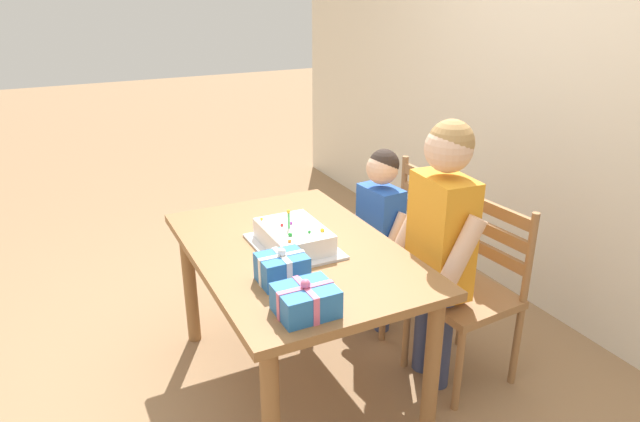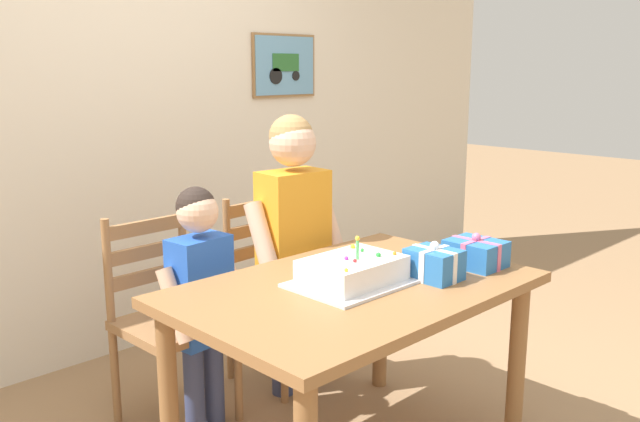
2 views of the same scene
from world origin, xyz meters
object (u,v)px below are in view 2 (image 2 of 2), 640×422
at_px(dining_table, 353,310).
at_px(gift_box_beside_cake, 476,253).
at_px(chair_right, 277,286).
at_px(chair_left, 169,318).
at_px(gift_box_red_large, 434,264).
at_px(child_younger, 201,286).
at_px(birthday_cake, 353,272).
at_px(child_older, 294,227).

distance_m(dining_table, gift_box_beside_cake, 0.58).
xyz_separation_m(dining_table, chair_right, (0.31, 0.80, -0.17)).
distance_m(gift_box_beside_cake, chair_right, 1.07).
relative_size(gift_box_beside_cake, chair_right, 0.24).
bearing_deg(chair_right, gift_box_beside_cake, -77.78).
distance_m(chair_left, chair_right, 0.62).
height_order(gift_box_red_large, child_younger, child_younger).
xyz_separation_m(birthday_cake, chair_right, (0.32, 0.81, -0.32)).
xyz_separation_m(dining_table, child_older, (0.26, 0.62, 0.17)).
bearing_deg(chair_right, birthday_cake, -111.41).
height_order(birthday_cake, chair_left, birthday_cake).
relative_size(dining_table, chair_right, 1.46).
distance_m(chair_left, child_older, 0.69).
bearing_deg(child_younger, child_older, -0.07).
relative_size(chair_left, child_younger, 0.86).
bearing_deg(chair_left, child_younger, -73.70).
bearing_deg(dining_table, chair_left, 111.31).
distance_m(chair_right, child_older, 0.39).
xyz_separation_m(gift_box_red_large, chair_right, (0.05, 0.98, -0.33)).
bearing_deg(birthday_cake, child_younger, 111.91).
height_order(dining_table, chair_left, chair_left).
distance_m(gift_box_red_large, chair_left, 1.18).
bearing_deg(dining_table, chair_right, 68.97).
bearing_deg(dining_table, birthday_cake, -149.93).
distance_m(gift_box_beside_cake, child_younger, 1.14).
bearing_deg(gift_box_beside_cake, child_older, 107.87).
xyz_separation_m(chair_left, child_younger, (0.05, -0.18, 0.18)).
bearing_deg(dining_table, child_younger, 112.69).
xyz_separation_m(chair_right, child_older, (-0.05, -0.18, 0.34)).
xyz_separation_m(dining_table, birthday_cake, (-0.01, -0.00, 0.15)).
xyz_separation_m(gift_box_red_large, child_younger, (-0.52, 0.80, -0.16)).
height_order(child_older, child_younger, child_older).
relative_size(gift_box_red_large, child_older, 0.15).
bearing_deg(chair_right, dining_table, -111.03).
xyz_separation_m(birthday_cake, child_younger, (-0.25, 0.63, -0.15)).
height_order(birthday_cake, child_younger, child_younger).
bearing_deg(child_younger, gift_box_red_large, -56.65).
xyz_separation_m(birthday_cake, child_older, (0.27, 0.63, 0.02)).
distance_m(dining_table, child_younger, 0.68).
xyz_separation_m(child_older, child_younger, (-0.52, 0.00, -0.16)).
bearing_deg(chair_left, gift_box_red_large, -59.41).
relative_size(child_older, child_younger, 1.25).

